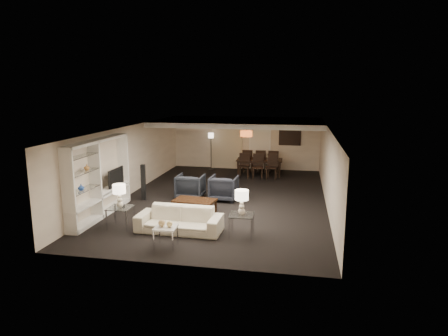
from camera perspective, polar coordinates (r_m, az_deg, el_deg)
floor at (r=14.13m, az=0.00°, el=-4.38°), size 11.00×11.00×0.00m
ceiling at (r=13.67m, az=0.00°, el=5.77°), size 7.00×11.00×0.02m
wall_back at (r=19.20m, az=3.08°, el=3.61°), size 7.00×0.02×2.50m
wall_front at (r=8.65m, az=-6.87°, el=-6.06°), size 7.00×0.02×2.50m
wall_left at (r=14.89m, az=-13.35°, el=1.06°), size 0.02×11.00×2.50m
wall_right at (r=13.64m, az=14.60°, el=0.08°), size 0.02×11.00×2.50m
ceiling_soffit at (r=17.11m, az=2.21°, el=6.54°), size 7.00×4.00×0.20m
curtains at (r=19.27m, az=0.39°, el=3.50°), size 1.50×0.12×2.40m
door at (r=19.12m, az=5.14°, el=2.94°), size 0.90×0.05×2.10m
painting at (r=18.96m, az=9.39°, el=4.29°), size 0.95×0.04×0.65m
media_unit at (r=12.53m, az=-17.36°, el=-1.40°), size 0.38×3.40×2.35m
pendant_light at (r=17.12m, az=3.19°, el=4.92°), size 0.52×0.52×0.24m
sofa at (r=10.93m, az=-6.41°, el=-7.35°), size 2.33×0.98×0.67m
coffee_table at (r=12.43m, az=-4.22°, el=-5.53°), size 1.35×0.89×0.45m
armchair_left at (r=14.11m, az=-4.81°, el=-2.64°), size 0.92×0.94×0.86m
armchair_right at (r=13.84m, az=-0.01°, el=-2.88°), size 0.94×0.97×0.86m
side_table_left at (r=11.55m, az=-14.55°, el=-6.85°), size 0.65×0.65×0.59m
side_table_right at (r=10.59m, az=2.51°, el=-8.15°), size 0.65×0.65×0.59m
table_lamp_left at (r=11.37m, az=-14.71°, el=-3.87°), size 0.37×0.37×0.65m
table_lamp_right at (r=10.40m, az=2.54°, el=-4.93°), size 0.39×0.39×0.65m
marble_table at (r=9.98m, az=-8.28°, el=-9.71°), size 0.55×0.55×0.53m
gold_gourd_a at (r=9.89m, az=-8.89°, el=-7.78°), size 0.17×0.17×0.17m
gold_gourd_b at (r=9.83m, az=-7.78°, el=-7.93°), size 0.15×0.15×0.15m
television at (r=13.26m, az=-15.56°, el=-1.25°), size 0.99×0.13×0.57m
vase_blue at (r=11.66m, az=-19.74°, el=-2.61°), size 0.17×0.17×0.18m
vase_amber at (r=11.86m, az=-19.03°, el=0.10°), size 0.16×0.16×0.16m
floor_speaker at (r=14.10m, az=-11.44°, el=-2.01°), size 0.14×0.14×1.25m
dining_table at (r=17.89m, az=5.06°, el=0.10°), size 2.05×1.19×0.71m
chair_nl at (r=17.29m, az=2.88°, el=0.31°), size 0.49×0.49×1.05m
chair_nm at (r=17.22m, az=4.85°, el=0.24°), size 0.50×0.50×1.05m
chair_nr at (r=17.17m, az=6.84°, el=0.17°), size 0.54×0.54×1.05m
chair_fl at (r=18.56m, az=3.43°, el=1.07°), size 0.49×0.49×1.05m
chair_fm at (r=18.50m, az=5.28°, el=1.00°), size 0.51×0.51×1.05m
chair_fr at (r=18.45m, az=7.13°, el=0.94°), size 0.51×0.51×1.05m
floor_lamp at (r=18.98m, az=-1.87°, el=2.39°), size 0.28×0.28×1.76m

